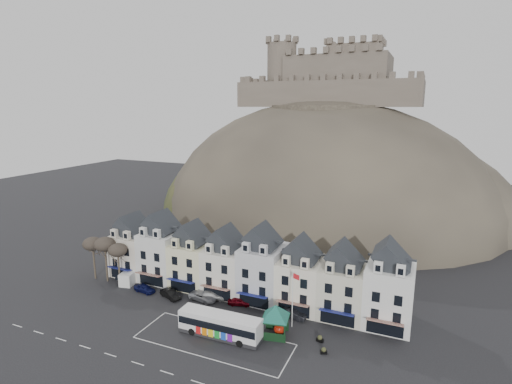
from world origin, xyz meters
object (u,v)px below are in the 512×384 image
car_silver (203,296)px  white_van (131,276)px  car_navy (145,288)px  flagpole (293,296)px  bus_shelter (276,312)px  car_white (212,295)px  bus (220,324)px  car_maroon (239,301)px  car_black (170,294)px  red_buoy (279,330)px  car_charcoal (292,313)px

car_silver → white_van: bearing=94.3°
car_navy → flagpole: bearing=-83.8°
bus_shelter → car_white: 15.36m
white_van → car_silver: 16.11m
bus → flagpole: size_ratio=1.38×
white_van → car_navy: (5.04, -2.37, -0.47)m
bus → bus_shelter: 8.10m
bus_shelter → car_maroon: bearing=134.3°
car_silver → car_maroon: size_ratio=1.31×
car_black → car_white: (6.72, 2.46, -0.01)m
red_buoy → flagpole: flagpole is taller
bus_shelter → car_maroon: 10.94m
bus → car_white: bus is taller
car_charcoal → bus_shelter: bearing=178.4°
flagpole → red_buoy: bearing=-106.9°
bus_shelter → car_silver: bus_shelter is taller
car_charcoal → car_maroon: bearing=91.8°
flagpole → bus: bearing=-143.5°
red_buoy → car_white: red_buoy is taller
red_buoy → car_charcoal: size_ratio=0.41×
car_maroon → car_charcoal: bearing=-107.5°
red_buoy → car_white: size_ratio=0.39×
car_maroon → car_charcoal: car_charcoal is taller
red_buoy → car_maroon: (-9.20, 6.03, -0.34)m
car_navy → car_charcoal: bearing=-78.5°
white_van → car_silver: size_ratio=1.10×
white_van → car_navy: size_ratio=1.32×
car_navy → car_black: size_ratio=0.93×
bus_shelter → red_buoy: size_ratio=3.81×
flagpole → car_white: 16.21m
red_buoy → white_van: (-31.68, 5.99, 0.18)m
car_white → car_charcoal: bearing=-110.3°
car_navy → car_black: (5.52, -0.05, 0.02)m
car_charcoal → red_buoy: bearing=-175.7°
car_black → car_charcoal: 21.22m
bus → car_charcoal: 11.87m
bus_shelter → car_white: bearing=145.6°
red_buoy → car_silver: bearing=161.7°
red_buoy → car_maroon: size_ratio=0.51×
white_van → car_black: (10.56, -2.42, -0.44)m
red_buoy → white_van: bearing=169.3°
bus_shelter → flagpole: (1.53, 3.13, 1.36)m
car_navy → car_maroon: car_navy is taller
flagpole → car_navy: (-27.59, 0.46, -4.35)m
car_black → car_silver: (5.52, 1.59, -0.02)m
white_van → car_silver: white_van is taller
car_maroon → car_navy: bearing=82.8°
car_maroon → bus: bearing=173.8°
bus_shelter → car_black: bus_shelter is taller
car_white → car_charcoal: 14.41m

